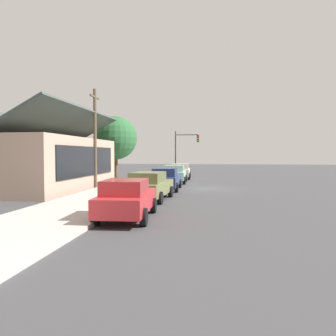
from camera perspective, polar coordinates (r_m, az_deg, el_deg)
ground_plane at (r=25.03m, az=6.06°, el=-3.52°), size 120.00×120.00×0.00m
sidewalk_curb at (r=25.78m, az=-6.50°, el=-3.17°), size 60.00×4.20×0.16m
car_cherry at (r=13.34m, az=-7.06°, el=-5.22°), size 4.45×2.13×1.59m
car_olive at (r=18.59m, az=-3.17°, el=-3.04°), size 4.85×2.23×1.59m
car_navy at (r=23.85m, az=-0.39°, el=-1.83°), size 4.87×2.09×1.59m
car_seafoam at (r=29.61m, az=1.10°, el=-1.01°), size 4.42×2.20×1.59m
car_ivory at (r=34.68m, az=2.15°, el=-0.51°), size 4.82×2.19×1.59m
storefront_building at (r=26.48m, az=-20.93°, el=1.04°), size 13.52×7.71×5.85m
shade_tree at (r=33.56m, az=-9.00°, el=5.08°), size 4.31×4.31×6.33m
traffic_light_main at (r=38.67m, az=2.85°, el=3.76°), size 0.37×2.79×5.20m
utility_pole_wooden at (r=26.04m, az=-12.36°, el=5.32°), size 1.80×0.24×7.50m
fire_hydrant_red at (r=30.68m, az=-1.54°, el=-1.48°), size 0.22×0.22×0.71m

